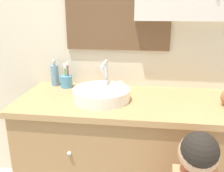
# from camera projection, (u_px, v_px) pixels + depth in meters

# --- Properties ---
(wall_back) EXTENTS (3.20, 0.18, 2.50)m
(wall_back) POSITION_uv_depth(u_px,v_px,m) (137.00, 14.00, 1.64)
(wall_back) COLOR beige
(wall_back) RESTS_ON ground_plane
(vanity_counter) EXTENTS (1.37, 0.56, 0.79)m
(vanity_counter) POSITION_uv_depth(u_px,v_px,m) (128.00, 156.00, 1.63)
(vanity_counter) COLOR #A37A4C
(vanity_counter) RESTS_ON ground_plane
(sink_basin) EXTENTS (0.34, 0.40, 0.21)m
(sink_basin) POSITION_uv_depth(u_px,v_px,m) (102.00, 93.00, 1.51)
(sink_basin) COLOR white
(sink_basin) RESTS_ON vanity_counter
(toothbrush_holder) EXTENTS (0.08, 0.08, 0.18)m
(toothbrush_holder) POSITION_uv_depth(u_px,v_px,m) (67.00, 81.00, 1.73)
(toothbrush_holder) COLOR #4C93C6
(toothbrush_holder) RESTS_ON vanity_counter
(soap_dispenser) EXTENTS (0.05, 0.05, 0.18)m
(soap_dispenser) POSITION_uv_depth(u_px,v_px,m) (55.00, 75.00, 1.76)
(soap_dispenser) COLOR #6B93B2
(soap_dispenser) RESTS_ON vanity_counter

